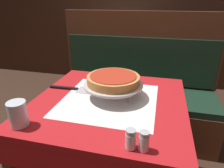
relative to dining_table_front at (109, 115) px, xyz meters
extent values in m
cube|color=red|center=(0.00, 0.00, 0.09)|extent=(0.83, 0.83, 0.03)
cube|color=white|center=(0.00, 0.00, 0.10)|extent=(0.52, 0.52, 0.00)
cube|color=red|center=(0.00, 0.00, 0.00)|extent=(0.83, 0.83, 0.14)
cube|color=#4C331E|center=(-0.38, 0.38, -0.29)|extent=(0.05, 0.05, 0.72)
cube|color=#4C331E|center=(0.38, 0.38, -0.29)|extent=(0.05, 0.05, 0.72)
cube|color=beige|center=(-0.32, 1.65, 0.09)|extent=(0.80, 0.80, 0.03)
cube|color=white|center=(-0.32, 1.65, 0.10)|extent=(0.50, 0.50, 0.00)
cube|color=beige|center=(-0.32, 1.65, 0.01)|extent=(0.80, 0.80, 0.12)
cube|color=#4C331E|center=(-0.69, 1.29, -0.29)|extent=(0.05, 0.05, 0.72)
cube|color=#4C331E|center=(0.04, 1.29, -0.29)|extent=(0.05, 0.05, 0.72)
cube|color=#4C331E|center=(-0.69, 2.02, -0.29)|extent=(0.05, 0.05, 0.72)
cube|color=#4C331E|center=(0.04, 2.02, -0.29)|extent=(0.05, 0.05, 0.72)
cube|color=brown|center=(0.05, 0.77, -0.45)|extent=(1.52, 0.53, 0.39)
cube|color=#193323|center=(0.05, 0.77, -0.23)|extent=(1.49, 0.52, 0.06)
cube|color=brown|center=(0.05, 1.01, 0.16)|extent=(1.52, 0.06, 0.72)
cube|color=#193323|center=(0.05, 0.96, 0.05)|extent=(1.46, 0.02, 0.46)
cube|color=#3D2319|center=(0.00, 2.14, 0.55)|extent=(6.00, 0.04, 2.40)
cylinder|color=#ADADB2|center=(0.01, 0.16, 0.14)|extent=(0.01, 0.01, 0.07)
cylinder|color=#ADADB2|center=(-0.09, -0.01, 0.14)|extent=(0.01, 0.01, 0.07)
cylinder|color=#ADADB2|center=(0.11, -0.01, 0.14)|extent=(0.01, 0.01, 0.07)
cylinder|color=#ADADB2|center=(0.01, 0.04, 0.16)|extent=(0.23, 0.23, 0.01)
cylinder|color=silver|center=(0.01, 0.04, 0.17)|extent=(0.32, 0.32, 0.01)
cylinder|color=silver|center=(0.01, 0.04, 0.18)|extent=(0.33, 0.33, 0.01)
cylinder|color=#C68E47|center=(0.01, 0.04, 0.21)|extent=(0.29, 0.29, 0.04)
cylinder|color=red|center=(0.01, 0.04, 0.23)|extent=(0.26, 0.26, 0.01)
cube|color=#BCBCC1|center=(-0.17, 0.08, 0.10)|extent=(0.11, 0.09, 0.00)
cube|color=black|center=(-0.31, 0.07, 0.11)|extent=(0.18, 0.03, 0.01)
cylinder|color=silver|center=(-0.32, -0.33, 0.16)|extent=(0.08, 0.08, 0.11)
cylinder|color=silver|center=(0.18, -0.36, 0.13)|extent=(0.04, 0.04, 0.06)
cylinder|color=#B7B7BC|center=(0.18, -0.36, 0.17)|extent=(0.04, 0.04, 0.02)
cylinder|color=silver|center=(0.23, -0.36, 0.13)|extent=(0.04, 0.04, 0.06)
cylinder|color=#B7B7BC|center=(0.23, -0.36, 0.17)|extent=(0.04, 0.04, 0.02)
cube|color=black|center=(-0.27, 1.66, 0.12)|extent=(0.13, 0.13, 0.03)
cylinder|color=black|center=(-0.27, 1.66, 0.20)|extent=(0.01, 0.01, 0.14)
cylinder|color=gold|center=(-0.27, 1.71, 0.19)|extent=(0.04, 0.04, 0.11)
cylinder|color=#99194C|center=(-0.27, 1.62, 0.19)|extent=(0.04, 0.04, 0.11)
camera|label=1|loc=(0.26, -0.96, 0.62)|focal=32.00mm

